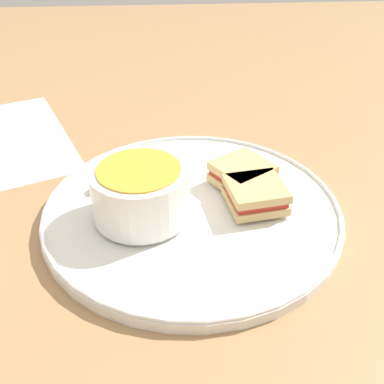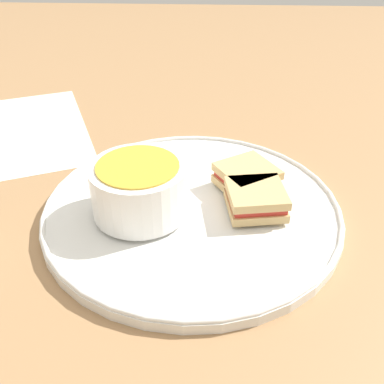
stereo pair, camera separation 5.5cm
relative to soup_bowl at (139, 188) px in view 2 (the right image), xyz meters
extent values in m
plane|color=#9E754C|center=(-0.06, -0.02, -0.05)|extent=(2.40, 2.40, 0.00)
cylinder|color=white|center=(-0.06, -0.02, -0.04)|extent=(0.37, 0.37, 0.01)
torus|color=white|center=(-0.06, -0.02, -0.04)|extent=(0.37, 0.37, 0.01)
cylinder|color=white|center=(0.00, 0.00, -0.03)|extent=(0.06, 0.06, 0.01)
cylinder|color=white|center=(0.00, 0.00, 0.00)|extent=(0.11, 0.11, 0.06)
cylinder|color=gold|center=(0.00, 0.00, 0.03)|extent=(0.10, 0.10, 0.01)
cube|color=silver|center=(0.00, -0.09, -0.03)|extent=(0.08, 0.05, 0.00)
ellipsoid|color=silver|center=(0.05, -0.06, -0.03)|extent=(0.04, 0.04, 0.01)
cube|color=tan|center=(-0.14, -0.01, -0.03)|extent=(0.08, 0.08, 0.01)
cube|color=#B72D23|center=(-0.14, -0.01, -0.02)|extent=(0.07, 0.07, 0.01)
cube|color=tan|center=(-0.14, -0.01, -0.01)|extent=(0.08, 0.08, 0.01)
cube|color=tan|center=(-0.13, -0.06, -0.03)|extent=(0.09, 0.09, 0.01)
cube|color=#B72D23|center=(-0.13, -0.06, -0.02)|extent=(0.08, 0.08, 0.01)
cube|color=tan|center=(-0.13, -0.06, -0.01)|extent=(0.09, 0.09, 0.01)
cube|color=white|center=(0.25, -0.23, -0.05)|extent=(0.34, 0.37, 0.00)
camera|label=1|loc=(-0.03, 0.43, 0.30)|focal=42.00mm
camera|label=2|loc=(-0.08, 0.43, 0.30)|focal=42.00mm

